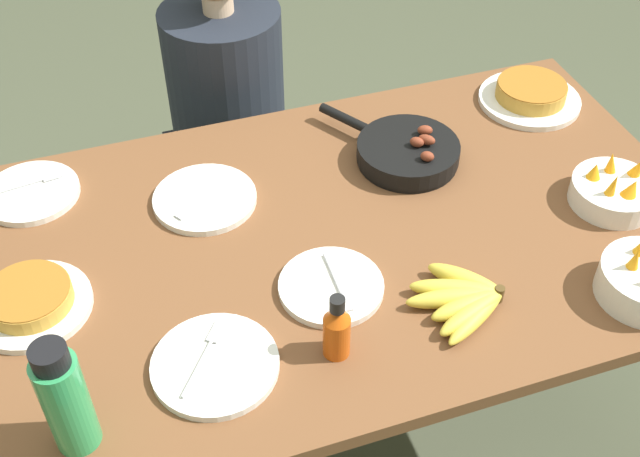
# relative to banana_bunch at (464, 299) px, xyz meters

# --- Properties ---
(ground_plane) EXTENTS (14.00, 14.00, 0.00)m
(ground_plane) POSITION_rel_banana_bunch_xyz_m (-0.21, 0.27, -0.80)
(ground_plane) COLOR #474C38
(dining_table) EXTENTS (1.72, 0.97, 0.78)m
(dining_table) POSITION_rel_banana_bunch_xyz_m (-0.21, 0.27, -0.11)
(dining_table) COLOR brown
(dining_table) RESTS_ON ground_plane
(banana_bunch) EXTENTS (0.21, 0.23, 0.04)m
(banana_bunch) POSITION_rel_banana_bunch_xyz_m (0.00, 0.00, 0.00)
(banana_bunch) COLOR gold
(banana_bunch) RESTS_ON dining_table
(skillet) EXTENTS (0.27, 0.36, 0.08)m
(skillet) POSITION_rel_banana_bunch_xyz_m (0.07, 0.46, 0.01)
(skillet) COLOR black
(skillet) RESTS_ON dining_table
(frittata_plate_center) EXTENTS (0.24, 0.24, 0.05)m
(frittata_plate_center) POSITION_rel_banana_bunch_xyz_m (-0.81, 0.27, 0.00)
(frittata_plate_center) COLOR silver
(frittata_plate_center) RESTS_ON dining_table
(frittata_plate_side) EXTENTS (0.26, 0.26, 0.06)m
(frittata_plate_side) POSITION_rel_banana_bunch_xyz_m (0.48, 0.59, 0.00)
(frittata_plate_side) COLOR silver
(frittata_plate_side) RESTS_ON dining_table
(empty_plate_near_front) EXTENTS (0.22, 0.22, 0.02)m
(empty_plate_near_front) POSITION_rel_banana_bunch_xyz_m (-0.23, 0.13, -0.01)
(empty_plate_near_front) COLOR silver
(empty_plate_near_front) RESTS_ON dining_table
(empty_plate_far_left) EXTENTS (0.22, 0.22, 0.02)m
(empty_plate_far_left) POSITION_rel_banana_bunch_xyz_m (-0.79, 0.62, -0.01)
(empty_plate_far_left) COLOR silver
(empty_plate_far_left) RESTS_ON dining_table
(empty_plate_far_right) EXTENTS (0.24, 0.24, 0.02)m
(empty_plate_far_right) POSITION_rel_banana_bunch_xyz_m (-0.50, 0.01, -0.01)
(empty_plate_far_right) COLOR silver
(empty_plate_far_right) RESTS_ON dining_table
(empty_plate_mid_edge) EXTENTS (0.24, 0.24, 0.02)m
(empty_plate_mid_edge) POSITION_rel_banana_bunch_xyz_m (-0.42, 0.47, -0.01)
(empty_plate_mid_edge) COLOR silver
(empty_plate_mid_edge) RESTS_ON dining_table
(fruit_bowl_mango) EXTENTS (0.19, 0.19, 0.11)m
(fruit_bowl_mango) POSITION_rel_banana_bunch_xyz_m (0.46, 0.18, 0.01)
(fruit_bowl_mango) COLOR silver
(fruit_bowl_mango) RESTS_ON dining_table
(water_bottle) EXTENTS (0.08, 0.08, 0.25)m
(water_bottle) POSITION_rel_banana_bunch_xyz_m (-0.76, -0.06, 0.10)
(water_bottle) COLOR #2D9351
(water_bottle) RESTS_ON dining_table
(hot_sauce_bottle) EXTENTS (0.05, 0.05, 0.15)m
(hot_sauce_bottle) POSITION_rel_banana_bunch_xyz_m (-0.28, -0.03, 0.04)
(hot_sauce_bottle) COLOR #C64C0F
(hot_sauce_bottle) RESTS_ON dining_table
(person_figure) EXTENTS (0.36, 0.36, 1.18)m
(person_figure) POSITION_rel_banana_bunch_xyz_m (-0.24, 1.01, -0.31)
(person_figure) COLOR black
(person_figure) RESTS_ON ground_plane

